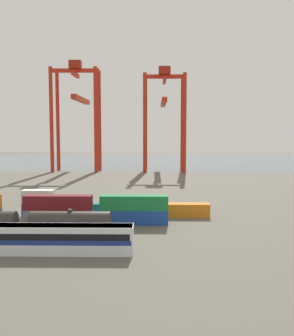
# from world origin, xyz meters

# --- Properties ---
(ground_plane) EXTENTS (420.00, 420.00, 0.00)m
(ground_plane) POSITION_xyz_m (0.00, 40.00, 0.00)
(ground_plane) COLOR #5B564C
(harbour_water) EXTENTS (400.00, 110.00, 0.01)m
(harbour_water) POSITION_xyz_m (0.00, 145.27, 0.00)
(harbour_water) COLOR slate
(harbour_water) RESTS_ON ground_plane
(shipping_container_3) EXTENTS (12.10, 2.44, 2.60)m
(shipping_container_3) POSITION_xyz_m (-4.29, -1.44, 1.30)
(shipping_container_3) COLOR slate
(shipping_container_3) RESTS_ON ground_plane
(shipping_container_4) EXTENTS (12.10, 2.44, 2.60)m
(shipping_container_4) POSITION_xyz_m (-4.29, -1.44, 3.90)
(shipping_container_4) COLOR maroon
(shipping_container_4) RESTS_ON shipping_container_3
(shipping_container_5) EXTENTS (12.10, 2.44, 2.60)m
(shipping_container_5) POSITION_xyz_m (9.30, -1.44, 1.30)
(shipping_container_5) COLOR #1C4299
(shipping_container_5) RESTS_ON ground_plane
(shipping_container_6) EXTENTS (12.10, 2.44, 2.60)m
(shipping_container_6) POSITION_xyz_m (9.30, -1.44, 3.90)
(shipping_container_6) COLOR #197538
(shipping_container_6) RESTS_ON shipping_container_5
(shipping_container_10) EXTENTS (6.04, 2.44, 2.60)m
(shipping_container_10) POSITION_xyz_m (-9.71, 5.01, 1.30)
(shipping_container_10) COLOR #1C4299
(shipping_container_10) RESTS_ON ground_plane
(shipping_container_11) EXTENTS (6.04, 2.44, 2.60)m
(shipping_container_11) POSITION_xyz_m (-9.71, 5.01, 3.90)
(shipping_container_11) COLOR silver
(shipping_container_11) RESTS_ON shipping_container_10
(shipping_container_12) EXTENTS (12.10, 2.44, 2.60)m
(shipping_container_12) POSITION_xyz_m (3.93, 5.01, 1.30)
(shipping_container_12) COLOR #146066
(shipping_container_12) RESTS_ON ground_plane
(shipping_container_13) EXTENTS (12.10, 2.44, 2.60)m
(shipping_container_13) POSITION_xyz_m (17.57, 5.01, 1.30)
(shipping_container_13) COLOR orange
(shipping_container_13) RESTS_ON ground_plane
(gantry_crane_west) EXTENTS (19.33, 36.33, 45.13)m
(gantry_crane_west) POSITION_xyz_m (-19.18, 96.24, 27.05)
(gantry_crane_west) COLOR red
(gantry_crane_west) RESTS_ON ground_plane
(gantry_crane_central) EXTENTS (17.28, 37.77, 42.64)m
(gantry_crane_central) POSITION_xyz_m (17.09, 96.49, 25.75)
(gantry_crane_central) COLOR red
(gantry_crane_central) RESTS_ON ground_plane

